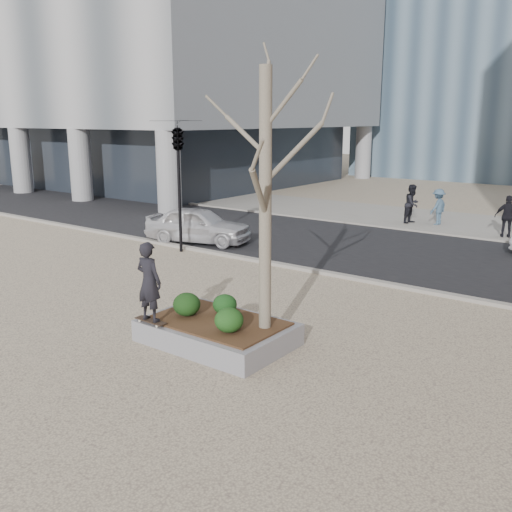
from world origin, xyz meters
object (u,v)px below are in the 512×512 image
Objects in this scene: skateboarder at (149,282)px; police_car at (198,225)px; skateboard at (151,322)px; planter at (217,332)px.

skateboarder is 0.42× the size of police_car.
skateboarder reaches higher than skateboard.
planter is 3.85× the size of skateboard.
police_car is (-5.92, 7.88, -0.65)m from skateboarder.
skateboarder is at bearing 0.00° from skateboard.
skateboard is 0.86m from skateboarder.
planter is at bearing -152.32° from police_car.
skateboarder is (-1.04, -0.88, 1.12)m from planter.
skateboard reaches higher than planter.
planter is 9.88m from police_car.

